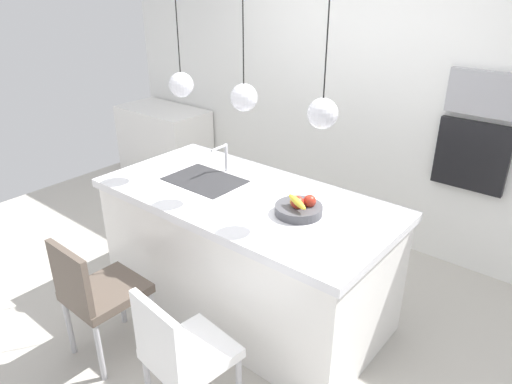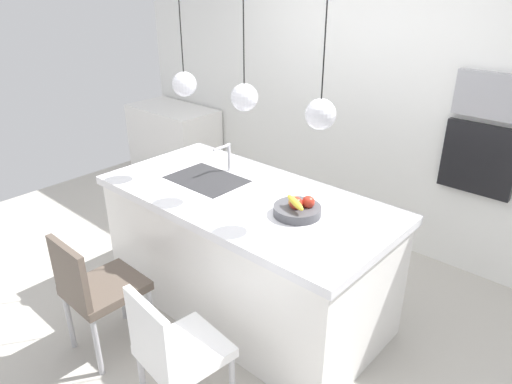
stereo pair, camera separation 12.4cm
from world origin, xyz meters
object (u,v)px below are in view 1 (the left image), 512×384
object	(u,v)px
chair_middle	(181,352)
fruit_bowl	(299,208)
oven	(472,156)
microwave	(485,93)
chair_near	(97,292)

from	to	relation	value
chair_middle	fruit_bowl	bearing A→B (deg)	86.30
oven	chair_middle	distance (m)	2.71
fruit_bowl	microwave	distance (m)	1.76
fruit_bowl	chair_near	size ratio (longest dim) A/B	0.34
oven	fruit_bowl	bearing A→B (deg)	-110.13
oven	chair_near	xyz separation A→B (m)	(-1.43, -2.58, -0.51)
fruit_bowl	microwave	xyz separation A→B (m)	(0.58, 1.58, 0.53)
microwave	chair_middle	size ratio (longest dim) A/B	0.62
fruit_bowl	microwave	bearing A→B (deg)	69.87
chair_near	chair_middle	world-z (taller)	chair_near
fruit_bowl	chair_near	xyz separation A→B (m)	(-0.85, -1.00, -0.48)
oven	microwave	bearing A→B (deg)	0.00
oven	chair_middle	bearing A→B (deg)	-104.03
chair_near	chair_middle	size ratio (longest dim) A/B	1.03
fruit_bowl	chair_near	world-z (taller)	fruit_bowl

